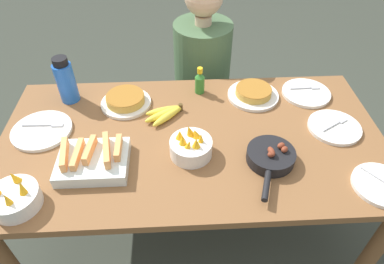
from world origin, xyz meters
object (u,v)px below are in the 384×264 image
melon_tray (93,160)px  fruit_bowl_mango (191,146)px  person_figure (202,87)px  empty_plate_mid_edge (334,127)px  fruit_bowl_citrus (14,198)px  frittata_plate_center (126,100)px  empty_plate_far_right (381,185)px  skillet (271,157)px  banana_bunch (166,113)px  empty_plate_far_left (42,130)px  water_bottle (66,81)px  frittata_plate_side (253,93)px  empty_plate_near_front (306,93)px  hot_sauce_bottle (200,82)px

melon_tray → fruit_bowl_mango: (0.39, 0.04, 0.01)m
person_figure → empty_plate_mid_edge: bearing=-51.6°
empty_plate_mid_edge → fruit_bowl_citrus: bearing=-165.1°
frittata_plate_center → empty_plate_far_right: bearing=-28.9°
skillet → frittata_plate_center: skillet is taller
banana_bunch → person_figure: bearing=69.0°
skillet → empty_plate_far_left: bearing=-85.0°
empty_plate_far_left → banana_bunch: bearing=8.0°
person_figure → banana_bunch: bearing=-111.0°
fruit_bowl_mango → empty_plate_far_left: bearing=165.5°
empty_plate_mid_edge → water_bottle: 1.26m
melon_tray → frittata_plate_center: (0.09, 0.39, -0.01)m
banana_bunch → fruit_bowl_citrus: 0.71m
melon_tray → frittata_plate_side: bearing=30.3°
empty_plate_near_front → empty_plate_mid_edge: bearing=-79.0°
frittata_plate_side → water_bottle: size_ratio=1.09×
person_figure → empty_plate_far_right: bearing=-59.3°
frittata_plate_center → frittata_plate_side: frittata_plate_center is taller
fruit_bowl_citrus → person_figure: 1.29m
melon_tray → empty_plate_mid_edge: (1.04, 0.17, -0.02)m
frittata_plate_center → person_figure: person_figure is taller
empty_plate_far_left → fruit_bowl_citrus: bearing=-87.6°
water_bottle → person_figure: (0.68, 0.40, -0.35)m
person_figure → empty_plate_far_left: bearing=-140.2°
empty_plate_far_left → skillet: bearing=-13.3°
frittata_plate_center → fruit_bowl_mango: (0.30, -0.35, 0.02)m
skillet → hot_sauce_bottle: 0.55m
hot_sauce_bottle → empty_plate_far_left: bearing=-160.1°
empty_plate_far_left → person_figure: size_ratio=0.23×
fruit_bowl_mango → person_figure: bearing=82.3°
empty_plate_mid_edge → water_bottle: water_bottle is taller
skillet → frittata_plate_side: size_ratio=1.28×
melon_tray → fruit_bowl_mango: size_ratio=1.58×
frittata_plate_side → banana_bunch: bearing=-163.4°
person_figure → frittata_plate_center: bearing=-131.6°
fruit_bowl_citrus → person_figure: person_figure is taller
melon_tray → hot_sauce_bottle: 0.66m
frittata_plate_side → fruit_bowl_mango: bearing=-131.3°
frittata_plate_center → fruit_bowl_mango: bearing=-49.4°
melon_tray → empty_plate_mid_edge: size_ratio=1.18×
melon_tray → hot_sauce_bottle: (0.45, 0.47, 0.03)m
banana_bunch → frittata_plate_center: frittata_plate_center is taller
empty_plate_near_front → empty_plate_mid_edge: (0.05, -0.26, 0.00)m
skillet → empty_plate_near_front: skillet is taller
empty_plate_near_front → hot_sauce_bottle: (-0.53, 0.05, 0.05)m
banana_bunch → empty_plate_far_right: bearing=-29.2°
empty_plate_near_front → hot_sauce_bottle: size_ratio=1.69×
skillet → empty_plate_mid_edge: 0.38m
empty_plate_far_right → fruit_bowl_citrus: (-1.34, -0.01, 0.03)m
empty_plate_near_front → empty_plate_far_left: (-1.25, -0.21, 0.00)m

